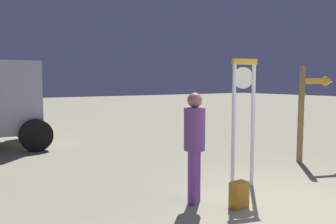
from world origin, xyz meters
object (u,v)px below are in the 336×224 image
object	(u,v)px
person_near_clock	(194,142)
backpack	(239,195)
standing_clock	(243,109)
arrow_sign	(312,99)

from	to	relation	value
person_near_clock	backpack	world-z (taller)	person_near_clock
standing_clock	backpack	xyz separation A→B (m)	(-0.84, -0.75, -1.23)
standing_clock	backpack	bearing A→B (deg)	-138.53
arrow_sign	standing_clock	bearing A→B (deg)	-170.57
person_near_clock	backpack	bearing A→B (deg)	-51.90
backpack	person_near_clock	bearing A→B (deg)	128.10
arrow_sign	person_near_clock	world-z (taller)	arrow_sign
standing_clock	person_near_clock	bearing A→B (deg)	-171.55
backpack	arrow_sign	bearing A→B (deg)	18.35
standing_clock	person_near_clock	distance (m)	1.37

